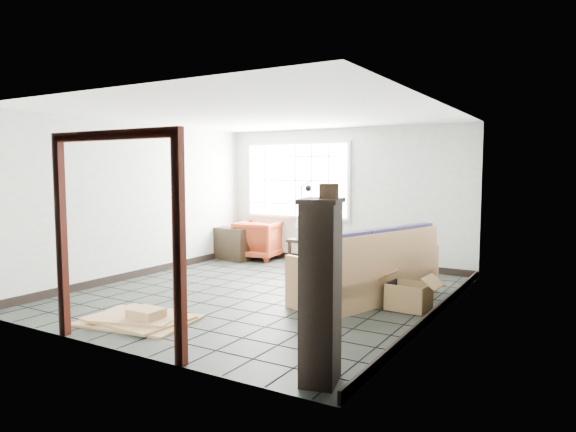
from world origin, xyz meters
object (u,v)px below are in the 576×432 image
Objects in this scene: side_table at (304,244)px; tall_shelf at (321,290)px; armchair at (259,238)px; futon_sofa at (371,273)px.

tall_shelf reaches higher than side_table.
tall_shelf is (3.86, -4.80, 0.37)m from armchair.
futon_sofa is 2.98m from tall_shelf.
side_table is at bearing 106.45° from tall_shelf.
side_table is (-1.98, 1.64, 0.07)m from futon_sofa.
futon_sofa is 2.57m from side_table.
side_table is at bearing 158.47° from armchair.
armchair is 6.17m from tall_shelf.
futon_sofa is at bearing 140.56° from armchair.
futon_sofa is at bearing 89.29° from tall_shelf.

